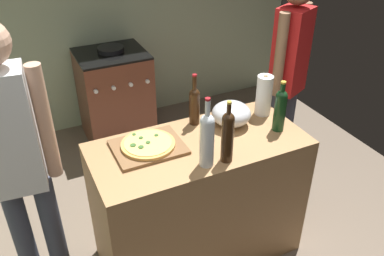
% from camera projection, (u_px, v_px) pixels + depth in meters
% --- Properties ---
extents(ground_plane, '(4.44, 3.45, 0.02)m').
position_uv_depth(ground_plane, '(148.00, 202.00, 3.30)').
color(ground_plane, '#6B5B4C').
extents(counter, '(1.29, 0.60, 0.90)m').
position_uv_depth(counter, '(199.00, 201.00, 2.63)').
color(counter, '#9E7247').
rests_on(counter, ground_plane).
extents(cutting_board, '(0.40, 0.32, 0.02)m').
position_uv_depth(cutting_board, '(148.00, 147.00, 2.35)').
color(cutting_board, brown).
rests_on(cutting_board, counter).
extents(pizza, '(0.31, 0.31, 0.03)m').
position_uv_depth(pizza, '(148.00, 144.00, 2.34)').
color(pizza, tan).
rests_on(pizza, cutting_board).
extents(mixing_bowl, '(0.25, 0.25, 0.15)m').
position_uv_depth(mixing_bowl, '(231.00, 114.00, 2.54)').
color(mixing_bowl, '#B2B2B7').
rests_on(mixing_bowl, counter).
extents(paper_towel_roll, '(0.10, 0.10, 0.27)m').
position_uv_depth(paper_towel_roll, '(264.00, 95.00, 2.63)').
color(paper_towel_roll, white).
rests_on(paper_towel_roll, counter).
extents(wine_bottle_green, '(0.08, 0.08, 0.41)m').
position_uv_depth(wine_bottle_green, '(207.00, 138.00, 2.13)').
color(wine_bottle_green, silver).
rests_on(wine_bottle_green, counter).
extents(wine_bottle_amber, '(0.07, 0.07, 0.33)m').
position_uv_depth(wine_bottle_amber, '(280.00, 108.00, 2.45)').
color(wine_bottle_amber, '#143819').
rests_on(wine_bottle_amber, counter).
extents(wine_bottle_clear, '(0.07, 0.07, 0.34)m').
position_uv_depth(wine_bottle_clear, '(194.00, 104.00, 2.52)').
color(wine_bottle_clear, '#331E0F').
rests_on(wine_bottle_clear, counter).
extents(wine_bottle_dark, '(0.07, 0.07, 0.37)m').
position_uv_depth(wine_bottle_dark, '(228.00, 135.00, 2.17)').
color(wine_bottle_dark, '#331E0F').
rests_on(wine_bottle_dark, counter).
extents(stove, '(0.63, 0.59, 0.92)m').
position_uv_depth(stove, '(115.00, 96.00, 3.92)').
color(stove, brown).
rests_on(stove, ground_plane).
extents(person_in_stripes, '(0.40, 0.22, 1.74)m').
position_uv_depth(person_in_stripes, '(18.00, 161.00, 2.05)').
color(person_in_stripes, '#383D4C').
rests_on(person_in_stripes, ground_plane).
extents(person_in_red, '(0.37, 0.28, 1.70)m').
position_uv_depth(person_in_red, '(288.00, 73.00, 3.05)').
color(person_in_red, '#383D4C').
rests_on(person_in_red, ground_plane).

